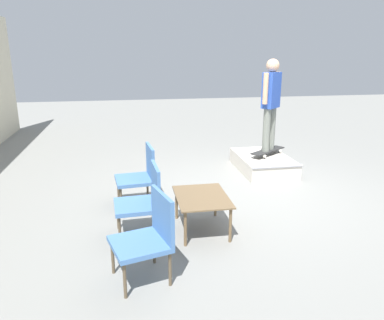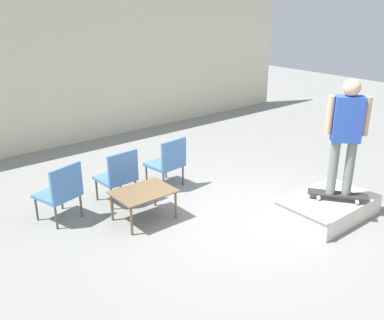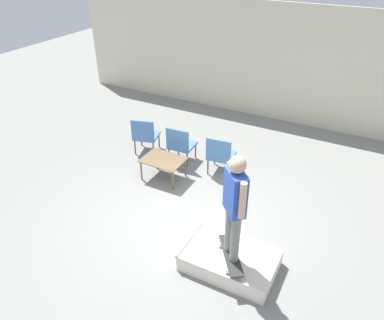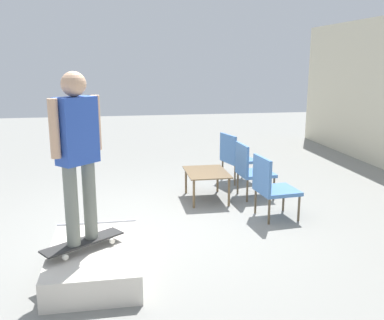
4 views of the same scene
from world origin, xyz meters
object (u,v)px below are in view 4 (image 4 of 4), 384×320
(skate_ramp_box, at_px, (95,260))
(coffee_table, at_px, (207,175))
(patio_chair_left, at_px, (235,156))
(skateboard_on_ramp, at_px, (83,242))
(patio_chair_right, at_px, (271,185))
(patio_chair_center, at_px, (250,168))
(person_skater, at_px, (77,145))

(skate_ramp_box, xyz_separation_m, coffee_table, (-2.17, 1.61, 0.26))
(coffee_table, distance_m, patio_chair_left, 1.16)
(skate_ramp_box, xyz_separation_m, skateboard_on_ramp, (0.04, -0.10, 0.22))
(patio_chair_right, bearing_deg, skate_ramp_box, 111.89)
(skate_ramp_box, relative_size, coffee_table, 1.65)
(skateboard_on_ramp, bearing_deg, patio_chair_left, -162.98)
(skateboard_on_ramp, relative_size, patio_chair_left, 0.92)
(skateboard_on_ramp, xyz_separation_m, patio_chair_center, (-2.21, 2.41, 0.11))
(coffee_table, xyz_separation_m, patio_chair_right, (0.95, 0.71, 0.07))
(person_skater, bearing_deg, patio_chair_right, 164.18)
(skateboard_on_ramp, height_order, patio_chair_right, patio_chair_right)
(person_skater, bearing_deg, patio_chair_center, 179.03)
(skateboard_on_ramp, bearing_deg, patio_chair_right, 172.27)
(skate_ramp_box, distance_m, patio_chair_left, 3.87)
(patio_chair_center, bearing_deg, person_skater, 128.99)
(person_skater, xyz_separation_m, coffee_table, (-2.21, 1.71, -0.95))
(person_skater, relative_size, patio_chair_center, 1.90)
(person_skater, bearing_deg, coffee_table, -171.08)
(patio_chair_center, distance_m, patio_chair_right, 0.95)
(coffee_table, bearing_deg, patio_chair_right, 36.56)
(patio_chair_center, bearing_deg, skateboard_on_ramp, 128.99)
(skateboard_on_ramp, distance_m, patio_chair_center, 3.27)
(skate_ramp_box, relative_size, skateboard_on_ramp, 1.74)
(person_skater, distance_m, patio_chair_right, 2.86)
(skate_ramp_box, distance_m, person_skater, 1.21)
(skate_ramp_box, xyz_separation_m, patio_chair_left, (-3.08, 2.32, 0.33))
(coffee_table, bearing_deg, skate_ramp_box, -36.55)
(skate_ramp_box, height_order, person_skater, person_skater)
(skate_ramp_box, xyz_separation_m, patio_chair_center, (-2.16, 2.31, 0.33))
(skate_ramp_box, distance_m, coffee_table, 2.71)
(person_skater, distance_m, coffee_table, 2.95)
(skate_ramp_box, height_order, patio_chair_left, patio_chair_left)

